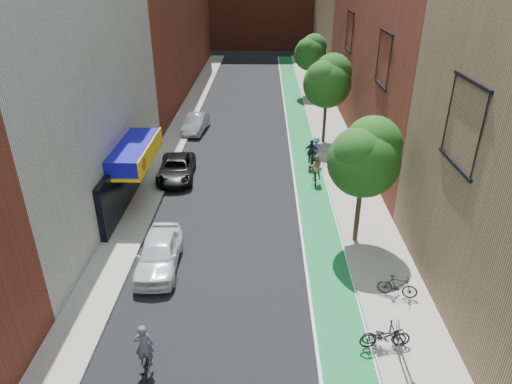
{
  "coord_description": "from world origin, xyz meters",
  "views": [
    {
      "loc": [
        1.02,
        -9.35,
        12.55
      ],
      "look_at": [
        0.62,
        12.5,
        1.5
      ],
      "focal_mm": 32.0,
      "sensor_mm": 36.0,
      "label": 1
    }
  ],
  "objects_px": {
    "cyclist_lead": "(145,357)",
    "cyclist_lane_far": "(316,153)",
    "cyclist_lane_mid": "(311,158)",
    "parked_car_silver": "(196,123)",
    "parked_car_black": "(177,169)",
    "cyclist_lane_near": "(316,171)",
    "parked_car_white": "(159,253)"
  },
  "relations": [
    {
      "from": "cyclist_lead",
      "to": "cyclist_lane_far",
      "type": "xyz_separation_m",
      "value": [
        7.49,
        18.13,
        0.15
      ]
    },
    {
      "from": "cyclist_lead",
      "to": "cyclist_lane_far",
      "type": "height_order",
      "value": "cyclist_lead"
    },
    {
      "from": "cyclist_lane_mid",
      "to": "cyclist_lane_far",
      "type": "bearing_deg",
      "value": -107.66
    },
    {
      "from": "cyclist_lane_far",
      "to": "parked_car_silver",
      "type": "bearing_deg",
      "value": -25.76
    },
    {
      "from": "parked_car_black",
      "to": "cyclist_lane_near",
      "type": "xyz_separation_m",
      "value": [
        8.88,
        -0.67,
        0.18
      ]
    },
    {
      "from": "parked_car_black",
      "to": "cyclist_lane_far",
      "type": "xyz_separation_m",
      "value": [
        9.19,
        2.41,
        0.19
      ]
    },
    {
      "from": "parked_car_white",
      "to": "cyclist_lane_near",
      "type": "distance_m",
      "value": 12.03
    },
    {
      "from": "parked_car_white",
      "to": "cyclist_lane_far",
      "type": "height_order",
      "value": "cyclist_lane_far"
    },
    {
      "from": "parked_car_white",
      "to": "parked_car_silver",
      "type": "bearing_deg",
      "value": 90.24
    },
    {
      "from": "parked_car_white",
      "to": "cyclist_lane_mid",
      "type": "bearing_deg",
      "value": 52.72
    },
    {
      "from": "parked_car_silver",
      "to": "cyclist_lead",
      "type": "relative_size",
      "value": 2.09
    },
    {
      "from": "parked_car_silver",
      "to": "cyclist_lane_far",
      "type": "bearing_deg",
      "value": -29.99
    },
    {
      "from": "parked_car_white",
      "to": "parked_car_black",
      "type": "bearing_deg",
      "value": 92.8
    },
    {
      "from": "cyclist_lane_near",
      "to": "cyclist_lane_far",
      "type": "height_order",
      "value": "cyclist_lane_far"
    },
    {
      "from": "parked_car_white",
      "to": "parked_car_black",
      "type": "relative_size",
      "value": 0.93
    },
    {
      "from": "cyclist_lead",
      "to": "cyclist_lane_mid",
      "type": "distance_m",
      "value": 18.86
    },
    {
      "from": "parked_car_white",
      "to": "parked_car_black",
      "type": "height_order",
      "value": "parked_car_white"
    },
    {
      "from": "parked_car_black",
      "to": "cyclist_lead",
      "type": "height_order",
      "value": "cyclist_lead"
    },
    {
      "from": "parked_car_silver",
      "to": "cyclist_lane_far",
      "type": "distance_m",
      "value": 11.34
    },
    {
      "from": "parked_car_white",
      "to": "cyclist_lane_far",
      "type": "relative_size",
      "value": 2.27
    },
    {
      "from": "parked_car_white",
      "to": "cyclist_lane_mid",
      "type": "distance_m",
      "value": 13.9
    },
    {
      "from": "parked_car_black",
      "to": "cyclist_lane_near",
      "type": "bearing_deg",
      "value": -8.23
    },
    {
      "from": "parked_car_black",
      "to": "cyclist_lane_mid",
      "type": "height_order",
      "value": "cyclist_lane_mid"
    },
    {
      "from": "parked_car_silver",
      "to": "cyclist_lane_mid",
      "type": "bearing_deg",
      "value": -33.75
    },
    {
      "from": "parked_car_black",
      "to": "cyclist_lane_near",
      "type": "distance_m",
      "value": 8.9
    },
    {
      "from": "parked_car_white",
      "to": "cyclist_lane_near",
      "type": "height_order",
      "value": "cyclist_lane_near"
    },
    {
      "from": "parked_car_silver",
      "to": "cyclist_lane_near",
      "type": "relative_size",
      "value": 2.2
    },
    {
      "from": "cyclist_lane_near",
      "to": "cyclist_lane_mid",
      "type": "distance_m",
      "value": 2.42
    },
    {
      "from": "parked_car_black",
      "to": "cyclist_lead",
      "type": "distance_m",
      "value": 15.81
    },
    {
      "from": "parked_car_black",
      "to": "cyclist_lane_near",
      "type": "relative_size",
      "value": 2.47
    },
    {
      "from": "parked_car_silver",
      "to": "cyclist_lead",
      "type": "height_order",
      "value": "cyclist_lead"
    },
    {
      "from": "cyclist_lane_near",
      "to": "parked_car_white",
      "type": "bearing_deg",
      "value": 51.48
    }
  ]
}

